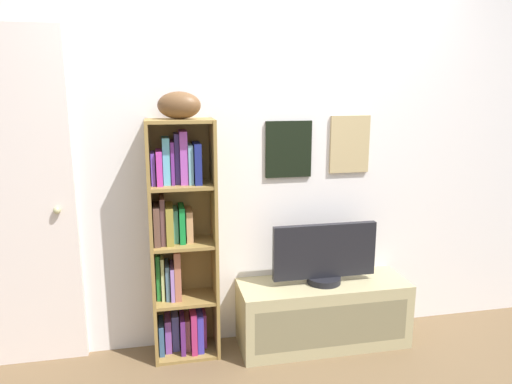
{
  "coord_description": "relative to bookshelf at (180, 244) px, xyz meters",
  "views": [
    {
      "loc": [
        -0.62,
        -1.84,
        1.67
      ],
      "look_at": [
        -0.06,
        0.85,
        1.07
      ],
      "focal_mm": 33.41,
      "sensor_mm": 36.0,
      "label": 1
    }
  ],
  "objects": [
    {
      "name": "tv_stand",
      "position": [
        0.91,
        -0.09,
        -0.51
      ],
      "size": [
        1.11,
        0.38,
        0.43
      ],
      "color": "tan",
      "rests_on": "ground"
    },
    {
      "name": "television",
      "position": [
        0.91,
        -0.09,
        -0.11
      ],
      "size": [
        0.68,
        0.22,
        0.39
      ],
      "color": "black",
      "rests_on": "tv_stand"
    },
    {
      "name": "bookshelf",
      "position": [
        0.0,
        0.0,
        0.0
      ],
      "size": [
        0.4,
        0.26,
        1.49
      ],
      "color": "olive",
      "rests_on": "ground"
    },
    {
      "name": "back_wall",
      "position": [
        0.51,
        0.13,
        0.49
      ],
      "size": [
        4.8,
        0.08,
        2.42
      ],
      "color": "silver",
      "rests_on": "ground"
    },
    {
      "name": "football",
      "position": [
        0.02,
        -0.03,
        0.84
      ],
      "size": [
        0.29,
        0.23,
        0.16
      ],
      "primitive_type": "ellipsoid",
      "rotation": [
        0.0,
        0.0,
        -0.32
      ],
      "color": "brown",
      "rests_on": "bookshelf"
    }
  ]
}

